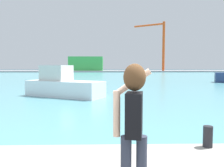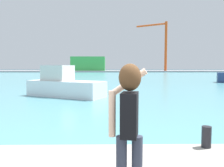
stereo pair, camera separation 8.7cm
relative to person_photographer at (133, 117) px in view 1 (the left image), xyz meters
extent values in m
plane|color=#334751|center=(0.09, 50.04, -1.66)|extent=(220.00, 220.00, 0.00)
cube|color=#599EA8|center=(0.09, 52.04, -1.65)|extent=(140.00, 100.00, 0.02)
cube|color=gray|center=(0.09, 92.04, -1.43)|extent=(140.00, 20.00, 0.46)
cylinder|color=#2D3342|center=(-0.09, 0.00, -0.66)|extent=(0.14, 0.14, 0.82)
cylinder|color=#2D3342|center=(0.11, 0.00, -0.66)|extent=(0.14, 0.14, 0.82)
cube|color=black|center=(0.01, 0.00, 0.03)|extent=(0.26, 0.37, 0.56)
sphere|color=#E0B293|center=(0.01, 0.00, 0.49)|extent=(0.22, 0.22, 0.22)
ellipsoid|color=#472D19|center=(0.01, -0.02, 0.50)|extent=(0.28, 0.26, 0.34)
cylinder|color=#E0B293|center=(-0.21, 0.00, 0.04)|extent=(0.09, 0.09, 0.58)
cylinder|color=#E0B293|center=(0.00, 0.22, 0.41)|extent=(0.53, 0.19, 0.40)
cube|color=black|center=(0.03, 0.34, 0.58)|extent=(0.03, 0.07, 0.14)
cylinder|color=black|center=(1.80, 1.84, -0.84)|extent=(0.20, 0.20, 0.45)
cube|color=white|center=(-3.48, 14.35, -1.05)|extent=(6.27, 4.60, 1.18)
cube|color=silver|center=(-4.14, 14.70, 0.13)|extent=(2.57, 2.33, 1.16)
cube|color=green|center=(-8.58, 93.37, 1.63)|extent=(13.59, 10.93, 5.64)
cylinder|color=#D84C19|center=(22.38, 88.14, 8.45)|extent=(1.00, 1.00, 19.28)
cylinder|color=#D84C19|center=(17.05, 91.77, 17.29)|extent=(11.06, 7.83, 0.70)
camera|label=1|loc=(-0.34, -2.85, 0.64)|focal=36.80mm
camera|label=2|loc=(-0.25, -2.85, 0.64)|focal=36.80mm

